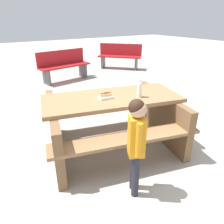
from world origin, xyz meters
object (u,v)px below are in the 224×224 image
(picnic_table, at_px, (112,117))
(park_bench_near, at_px, (64,65))
(soda_bottle, at_px, (140,89))
(child_in_coat, at_px, (136,137))
(park_bench_mid, at_px, (120,56))
(hotdog_tray, at_px, (106,96))

(picnic_table, xyz_separation_m, park_bench_near, (-0.72, -3.63, 0.00))
(picnic_table, relative_size, park_bench_near, 1.36)
(soda_bottle, height_order, park_bench_near, soda_bottle)
(child_in_coat, xyz_separation_m, park_bench_mid, (-3.26, -4.90, -0.23))
(soda_bottle, distance_m, park_bench_near, 3.89)
(park_bench_mid, bearing_deg, picnic_table, 53.66)
(soda_bottle, bearing_deg, park_bench_near, -96.40)
(child_in_coat, bearing_deg, picnic_table, -108.82)
(picnic_table, distance_m, park_bench_near, 3.70)
(soda_bottle, height_order, child_in_coat, child_in_coat)
(picnic_table, relative_size, soda_bottle, 8.57)
(soda_bottle, distance_m, hotdog_tray, 0.45)
(park_bench_near, bearing_deg, child_in_coat, 77.24)
(picnic_table, xyz_separation_m, hotdog_tray, (0.11, 0.02, 0.34))
(hotdog_tray, bearing_deg, child_in_coat, 77.52)
(hotdog_tray, bearing_deg, park_bench_mid, -127.23)
(hotdog_tray, xyz_separation_m, park_bench_near, (-0.83, -3.65, -0.33))
(child_in_coat, height_order, park_bench_near, child_in_coat)
(park_bench_near, distance_m, park_bench_mid, 2.27)
(soda_bottle, height_order, park_bench_mid, soda_bottle)
(child_in_coat, bearing_deg, soda_bottle, -131.32)
(picnic_table, height_order, soda_bottle, soda_bottle)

